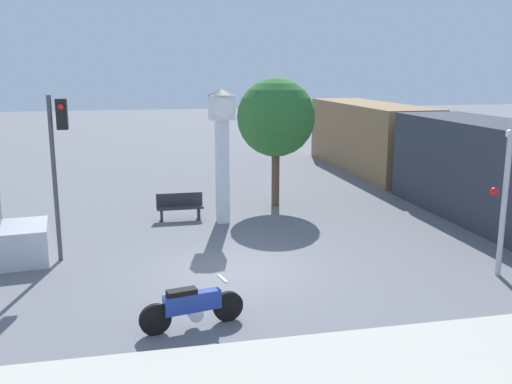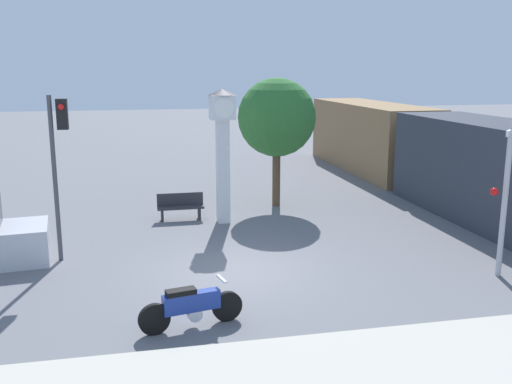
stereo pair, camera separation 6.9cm
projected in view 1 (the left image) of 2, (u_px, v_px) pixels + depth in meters
The scene contains 8 objects.
ground_plane at pixel (233, 272), 14.77m from camera, with size 120.00×120.00×0.00m, color slate.
motorcycle at pixel (192, 306), 11.49m from camera, with size 2.16×0.65×0.96m.
clock_tower at pixel (222, 136), 18.87m from camera, with size 0.95×0.95×4.50m.
freight_train at pixel (421, 152), 24.10m from camera, with size 2.80×21.45×3.40m.
traffic_light at pixel (58, 149), 15.01m from camera, with size 0.50×0.35×4.49m.
railroad_crossing_signal at pixel (506, 191), 14.07m from camera, with size 0.90×0.82×4.01m.
street_tree at pixel (276, 118), 21.16m from camera, with size 2.91×2.91×4.82m.
bench at pixel (180, 206), 19.74m from camera, with size 1.60×0.44×0.92m.
Camera 1 is at (-2.39, -13.80, 5.17)m, focal length 40.00 mm.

